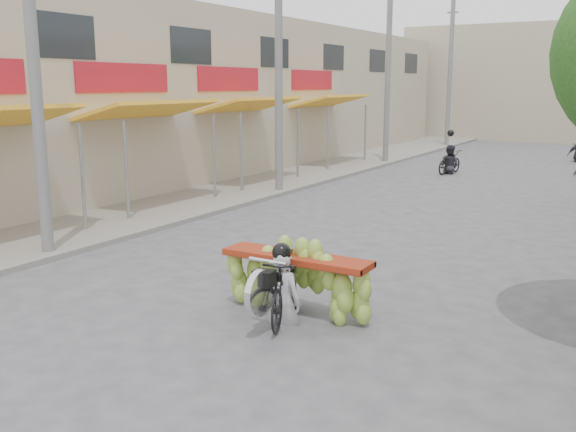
{
  "coord_description": "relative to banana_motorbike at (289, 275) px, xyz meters",
  "views": [
    {
      "loc": [
        5.15,
        -5.36,
        3.42
      ],
      "look_at": [
        -0.57,
        4.37,
        1.1
      ],
      "focal_mm": 40.0,
      "sensor_mm": 36.0,
      "label": 1
    }
  ],
  "objects": [
    {
      "name": "far_building",
      "position": [
        -0.57,
        35.54,
        2.82
      ],
      "size": [
        20.0,
        6.0,
        7.0
      ],
      "primitive_type": "cube",
      "color": "#B3A68D",
      "rests_on": "ground"
    },
    {
      "name": "utility_pole_back",
      "position": [
        -5.97,
        27.54,
        3.35
      ],
      "size": [
        0.6,
        0.24,
        8.0
      ],
      "color": "slate",
      "rests_on": "ground"
    },
    {
      "name": "sidewalk_left",
      "position": [
        -7.57,
        12.54,
        -0.62
      ],
      "size": [
        4.0,
        60.0,
        0.12
      ],
      "primitive_type": "cube",
      "color": "gray",
      "rests_on": "ground"
    },
    {
      "name": "utility_pole_far",
      "position": [
        -5.97,
        18.54,
        3.35
      ],
      "size": [
        0.6,
        0.24,
        8.0
      ],
      "color": "slate",
      "rests_on": "ground"
    },
    {
      "name": "utility_pole_mid",
      "position": [
        -5.97,
        9.54,
        3.35
      ],
      "size": [
        0.6,
        0.24,
        8.0
      ],
      "color": "slate",
      "rests_on": "ground"
    },
    {
      "name": "utility_pole_near",
      "position": [
        -5.97,
        0.54,
        3.35
      ],
      "size": [
        0.6,
        0.24,
        8.0
      ],
      "color": "slate",
      "rests_on": "ground"
    },
    {
      "name": "ground",
      "position": [
        -0.57,
        -2.46,
        -0.68
      ],
      "size": [
        120.0,
        120.0,
        0.0
      ],
      "primitive_type": "plane",
      "color": "#58595E",
      "rests_on": "ground"
    },
    {
      "name": "banana_motorbike",
      "position": [
        0.0,
        0.0,
        0.0
      ],
      "size": [
        2.34,
        1.88,
        1.99
      ],
      "color": "black",
      "rests_on": "ground"
    },
    {
      "name": "shophouse_row_left",
      "position": [
        -12.55,
        11.51,
        2.32
      ],
      "size": [
        9.77,
        40.0,
        6.0
      ],
      "color": "#B3A68D",
      "rests_on": "ground"
    },
    {
      "name": "bg_motorbike_a",
      "position": [
        -2.61,
        16.79,
        0.07
      ],
      "size": [
        0.86,
        1.67,
        1.95
      ],
      "color": "black",
      "rests_on": "ground"
    }
  ]
}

